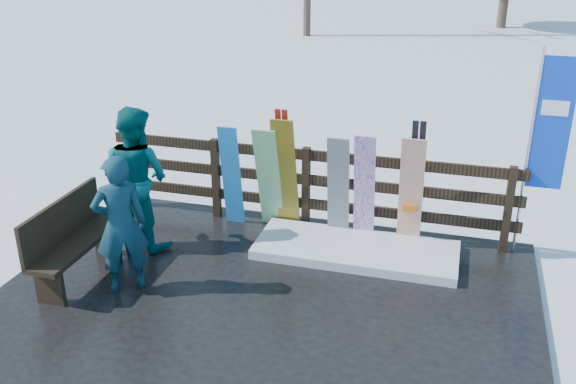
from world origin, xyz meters
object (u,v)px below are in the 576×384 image
(snowboard_3, at_px, (364,189))
(snowboard_5, at_px, (411,193))
(person_front, at_px, (120,225))
(rental_flag, at_px, (546,132))
(bench, at_px, (72,237))
(snowboard_2, at_px, (286,176))
(person_back, at_px, (137,178))
(snowboard_1, at_px, (269,179))
(snowboard_4, at_px, (338,189))
(snowboard_0, at_px, (231,176))

(snowboard_3, height_order, snowboard_5, snowboard_5)
(person_front, bearing_deg, rental_flag, 168.54)
(bench, height_order, snowboard_2, snowboard_2)
(snowboard_2, height_order, rental_flag, rental_flag)
(person_back, bearing_deg, snowboard_2, -140.79)
(bench, bearing_deg, snowboard_1, 44.70)
(rental_flag, bearing_deg, snowboard_3, -172.60)
(snowboard_4, bearing_deg, rental_flag, 6.37)
(snowboard_4, xyz_separation_m, person_front, (-2.06, -1.90, 0.10))
(snowboard_2, relative_size, snowboard_3, 1.11)
(bench, xyz_separation_m, rental_flag, (5.19, 2.08, 1.09))
(snowboard_3, height_order, snowboard_4, snowboard_3)
(snowboard_4, bearing_deg, snowboard_0, 180.00)
(snowboard_0, bearing_deg, snowboard_4, -0.00)
(snowboard_1, distance_m, snowboard_4, 0.94)
(snowboard_0, xyz_separation_m, rental_flag, (3.88, 0.27, 0.88))
(snowboard_2, distance_m, snowboard_5, 1.63)
(bench, distance_m, snowboard_4, 3.32)
(snowboard_0, distance_m, snowboard_5, 2.39)
(snowboard_1, xyz_separation_m, person_front, (-1.12, -1.90, 0.07))
(bench, xyz_separation_m, snowboard_1, (1.83, 1.81, 0.23))
(person_back, bearing_deg, snowboard_5, -152.68)
(snowboard_0, xyz_separation_m, snowboard_3, (1.80, 0.00, 0.02))
(snowboard_2, relative_size, rental_flag, 0.64)
(snowboard_4, bearing_deg, snowboard_3, 0.00)
(snowboard_1, bearing_deg, rental_flag, 4.60)
(snowboard_3, xyz_separation_m, person_front, (-2.40, -1.90, 0.06))
(snowboard_5, bearing_deg, snowboard_2, 180.00)
(snowboard_1, height_order, snowboard_3, snowboard_3)
(snowboard_2, bearing_deg, bench, -138.76)
(snowboard_3, bearing_deg, snowboard_1, 180.00)
(snowboard_0, xyz_separation_m, person_front, (-0.59, -1.90, 0.09))
(snowboard_2, bearing_deg, snowboard_0, -180.00)
(snowboard_4, height_order, rental_flag, rental_flag)
(snowboard_3, bearing_deg, bench, -149.77)
(snowboard_4, distance_m, person_back, 2.57)
(snowboard_0, height_order, snowboard_5, snowboard_5)
(snowboard_1, bearing_deg, snowboard_3, 0.00)
(snowboard_4, xyz_separation_m, snowboard_5, (0.93, 0.00, 0.04))
(snowboard_0, height_order, person_back, person_back)
(snowboard_5, relative_size, rental_flag, 0.59)
(snowboard_0, distance_m, snowboard_1, 0.53)
(bench, height_order, snowboard_5, snowboard_5)
(snowboard_0, relative_size, snowboard_2, 0.87)
(snowboard_3, bearing_deg, snowboard_5, 0.00)
(snowboard_0, relative_size, snowboard_1, 0.95)
(snowboard_3, height_order, person_back, person_back)
(rental_flag, xyz_separation_m, person_front, (-4.48, -2.17, -0.80))
(snowboard_2, relative_size, snowboard_5, 1.10)
(snowboard_1, distance_m, snowboard_5, 1.87)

